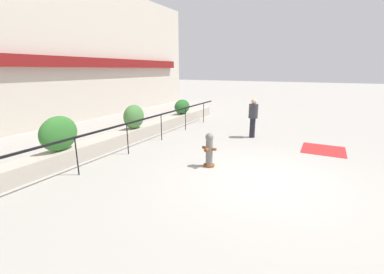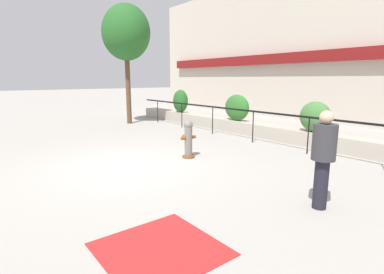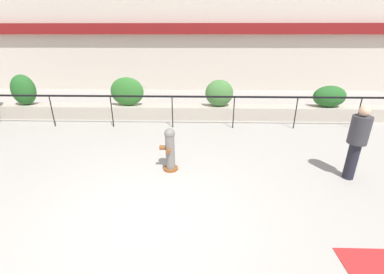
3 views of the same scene
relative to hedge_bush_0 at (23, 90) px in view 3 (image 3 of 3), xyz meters
The scene contains 10 objects.
ground_plane 8.49m from the hedge_bush_0, 45.44° to the right, with size 120.00×120.00×0.00m, color #9E9991.
building_facade 8.89m from the hedge_bush_0, 45.37° to the left, with size 30.00×1.36×8.00m.
planter_wall_low 5.97m from the hedge_bush_0, ahead, with size 18.00×0.70×0.50m, color #ADA393.
fence_railing_segment 6.01m from the hedge_bush_0, 10.55° to the right, with size 15.00×0.05×1.15m.
hedge_bush_0 is the anchor object (origin of this frame).
hedge_bush_1 4.06m from the hedge_bush_0, ahead, with size 1.27×0.56×1.09m, color #2D6B28.
hedge_bush_2 7.61m from the hedge_bush_0, ahead, with size 1.06×0.70×1.02m, color #427538.
hedge_bush_3 11.80m from the hedge_bush_0, ahead, with size 1.23×0.69×0.81m, color #235B23.
fire_hydrant 7.45m from the hedge_bush_0, 34.17° to the right, with size 0.44×0.48×1.08m.
pedestrian 11.24m from the hedge_bush_0, 23.35° to the right, with size 0.57×0.57×1.73m.
Camera 3 is at (0.93, -3.74, 3.13)m, focal length 24.00 mm.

